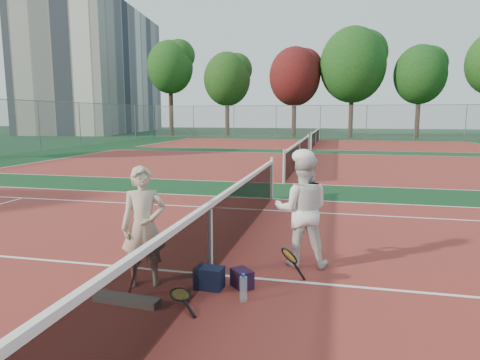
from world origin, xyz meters
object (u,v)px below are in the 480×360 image
at_px(apartment_block, 97,72).
at_px(racket_spare, 180,297).
at_px(sports_bag_purple, 242,279).
at_px(water_bottle, 243,289).
at_px(sports_bag_navy, 209,278).
at_px(net_main, 210,239).
at_px(player_b, 302,210).
at_px(racket_black_held, 289,266).
at_px(racket_red, 138,274).
at_px(player_a, 144,226).

height_order(apartment_block, racket_spare, apartment_block).
relative_size(apartment_block, sports_bag_purple, 76.54).
bearing_deg(water_bottle, apartment_block, 122.62).
bearing_deg(sports_bag_navy, net_main, 104.70).
bearing_deg(player_b, water_bottle, 63.62).
height_order(player_b, racket_black_held, player_b).
distance_m(racket_spare, sports_bag_navy, 0.52).
relative_size(player_b, racket_spare, 2.74).
relative_size(net_main, racket_black_held, 21.77).
xyz_separation_m(sports_bag_purple, water_bottle, (0.11, -0.40, 0.03)).
relative_size(apartment_block, racket_spare, 36.88).
bearing_deg(racket_black_held, racket_spare, -13.81).
relative_size(player_b, racket_black_held, 3.24).
bearing_deg(apartment_block, sports_bag_navy, -57.68).
bearing_deg(racket_red, racket_black_held, 13.60).
distance_m(player_b, racket_spare, 2.17).
height_order(racket_black_held, water_bottle, racket_black_held).
relative_size(racket_red, racket_spare, 0.98).
bearing_deg(racket_spare, player_b, -79.29).
distance_m(player_a, sports_bag_navy, 1.06).
distance_m(apartment_block, player_b, 52.65).
relative_size(racket_red, sports_bag_purple, 2.03).
relative_size(apartment_block, racket_red, 37.61).
bearing_deg(player_b, sports_bag_purple, 51.82).
distance_m(racket_red, water_bottle, 1.27).
height_order(player_b, racket_spare, player_b).
distance_m(apartment_block, player_a, 52.63).
bearing_deg(sports_bag_purple, apartment_block, 122.75).
height_order(net_main, sports_bag_purple, net_main).
xyz_separation_m(racket_black_held, water_bottle, (-0.47, -0.61, -0.10)).
bearing_deg(racket_black_held, sports_bag_purple, -27.58).
height_order(net_main, apartment_block, apartment_block).
bearing_deg(player_a, racket_spare, -56.89).
height_order(racket_red, racket_spare, racket_red).
bearing_deg(sports_bag_purple, player_a, -171.65).
bearing_deg(racket_red, apartment_block, 110.27).
bearing_deg(racket_black_held, sports_bag_navy, -28.92).
height_order(racket_red, water_bottle, racket_red).
height_order(sports_bag_navy, sports_bag_purple, sports_bag_navy).
relative_size(racket_spare, sports_bag_navy, 1.71).
bearing_deg(water_bottle, net_main, 130.56).
relative_size(racket_black_held, racket_spare, 0.85).
xyz_separation_m(player_b, water_bottle, (-0.55, -1.40, -0.67)).
height_order(racket_spare, sports_bag_purple, sports_bag_purple).
relative_size(player_a, sports_bag_navy, 4.41).
distance_m(player_b, sports_bag_purple, 1.39).
relative_size(net_main, sports_bag_navy, 31.40).
relative_size(net_main, sports_bag_purple, 38.20).
bearing_deg(racket_red, net_main, 43.88).
height_order(apartment_block, sports_bag_purple, apartment_block).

